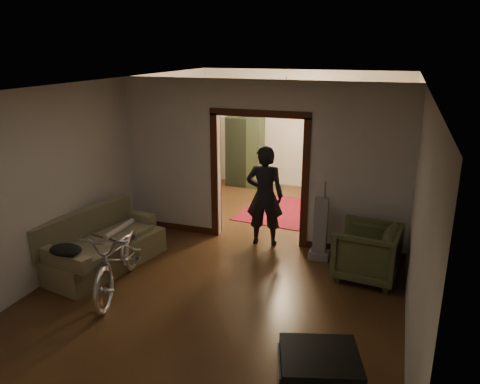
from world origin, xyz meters
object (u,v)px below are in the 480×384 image
at_px(desk, 341,182).
at_px(bicycle, 119,257).
at_px(armchair, 367,252).
at_px(person, 265,196).
at_px(sofa, 103,240).
at_px(locker, 245,152).

bearing_deg(desk, bicycle, -122.21).
bearing_deg(armchair, person, -105.06).
bearing_deg(bicycle, sofa, 124.81).
xyz_separation_m(bicycle, person, (1.49, 2.20, 0.39)).
bearing_deg(bicycle, armchair, 9.50).
relative_size(sofa, locker, 1.14).
bearing_deg(sofa, desk, 68.97).
height_order(locker, desk, locker).
distance_m(armchair, locker, 5.17).
distance_m(bicycle, desk, 5.83).
bearing_deg(bicycle, desk, 50.62).
distance_m(sofa, desk, 5.66).
xyz_separation_m(person, locker, (-1.45, 3.29, -0.03)).
xyz_separation_m(bicycle, desk, (2.42, 5.31, -0.13)).
relative_size(bicycle, armchair, 2.05).
distance_m(bicycle, locker, 5.51).
xyz_separation_m(person, desk, (0.93, 3.10, -0.51)).
bearing_deg(locker, sofa, -90.96).
relative_size(sofa, desk, 1.98).
height_order(sofa, locker, locker).
distance_m(sofa, locker, 5.03).
distance_m(person, desk, 3.28).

